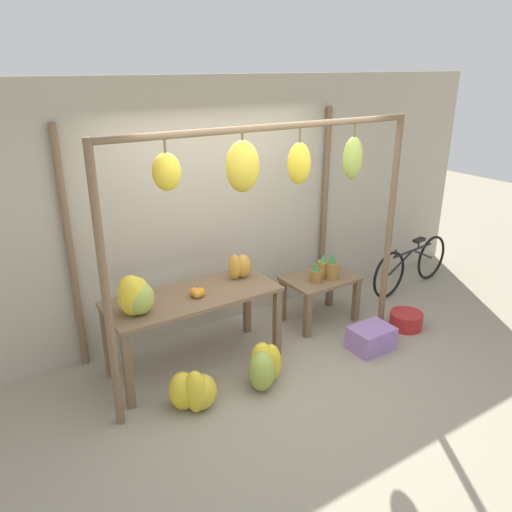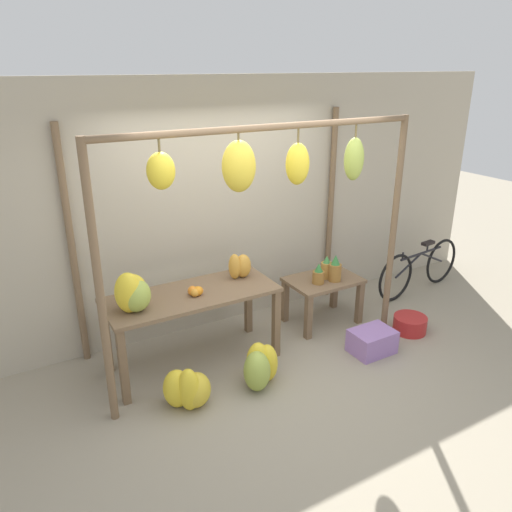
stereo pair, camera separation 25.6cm
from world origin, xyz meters
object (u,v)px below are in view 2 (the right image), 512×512
(banana_pile_ground_left, at_px, (188,389))
(fruit_crate_white, at_px, (372,341))
(pineapple_cluster, at_px, (328,271))
(orange_pile, at_px, (196,291))
(papaya_pile, at_px, (240,266))
(parked_bicycle, at_px, (420,268))
(blue_bucket, at_px, (410,324))
(banana_pile_ground_right, at_px, (260,366))
(banana_pile_on_table, at_px, (133,293))

(banana_pile_ground_left, distance_m, fruit_crate_white, 2.07)
(pineapple_cluster, bearing_deg, orange_pile, -177.74)
(pineapple_cluster, height_order, papaya_pile, papaya_pile)
(fruit_crate_white, distance_m, papaya_pile, 1.63)
(pineapple_cluster, relative_size, parked_bicycle, 0.22)
(blue_bucket, bearing_deg, pineapple_cluster, 139.03)
(banana_pile_ground_right, height_order, fruit_crate_white, banana_pile_ground_right)
(papaya_pile, bearing_deg, fruit_crate_white, -36.71)
(orange_pile, height_order, papaya_pile, papaya_pile)
(fruit_crate_white, xyz_separation_m, parked_bicycle, (1.60, 0.87, 0.21))
(banana_pile_ground_left, bearing_deg, parked_bicycle, 11.42)
(orange_pile, relative_size, banana_pile_ground_right, 0.34)
(papaya_pile, bearing_deg, pineapple_cluster, -5.06)
(fruit_crate_white, bearing_deg, orange_pile, 158.13)
(orange_pile, distance_m, parked_bicycle, 3.35)
(banana_pile_ground_right, distance_m, fruit_crate_white, 1.34)
(banana_pile_on_table, height_order, blue_bucket, banana_pile_on_table)
(parked_bicycle, bearing_deg, fruit_crate_white, -151.51)
(orange_pile, relative_size, pineapple_cluster, 0.43)
(pineapple_cluster, bearing_deg, banana_pile_on_table, -178.22)
(orange_pile, relative_size, blue_bucket, 0.40)
(banana_pile_on_table, bearing_deg, banana_pile_ground_right, -30.77)
(banana_pile_on_table, relative_size, banana_pile_ground_left, 0.78)
(orange_pile, height_order, blue_bucket, orange_pile)
(pineapple_cluster, distance_m, parked_bicycle, 1.69)
(orange_pile, relative_size, fruit_crate_white, 0.33)
(banana_pile_on_table, xyz_separation_m, orange_pile, (0.61, 0.00, -0.13))
(banana_pile_ground_right, xyz_separation_m, blue_bucket, (2.02, 0.02, -0.11))
(pineapple_cluster, xyz_separation_m, blue_bucket, (0.73, -0.64, -0.59))
(banana_pile_ground_left, bearing_deg, orange_pile, 58.00)
(banana_pile_ground_left, height_order, parked_bicycle, parked_bicycle)
(orange_pile, bearing_deg, pineapple_cluster, 2.26)
(blue_bucket, bearing_deg, papaya_pile, 158.10)
(orange_pile, relative_size, banana_pile_ground_left, 0.29)
(banana_pile_on_table, bearing_deg, banana_pile_ground_left, -64.92)
(banana_pile_on_table, distance_m, fruit_crate_white, 2.56)
(blue_bucket, bearing_deg, orange_pile, 166.60)
(banana_pile_on_table, bearing_deg, orange_pile, 0.46)
(banana_pile_on_table, height_order, banana_pile_ground_right, banana_pile_on_table)
(banana_pile_ground_right, xyz_separation_m, fruit_crate_white, (1.33, -0.09, -0.08))
(parked_bicycle, bearing_deg, orange_pile, -176.89)
(banana_pile_ground_left, distance_m, parked_bicycle, 3.74)
(orange_pile, xyz_separation_m, pineapple_cluster, (1.66, 0.07, -0.16))
(orange_pile, height_order, banana_pile_ground_left, orange_pile)
(banana_pile_on_table, xyz_separation_m, pineapple_cluster, (2.27, 0.07, -0.28))
(banana_pile_on_table, height_order, banana_pile_ground_left, banana_pile_on_table)
(banana_pile_on_table, relative_size, fruit_crate_white, 0.88)
(banana_pile_on_table, distance_m, parked_bicycle, 3.97)
(pineapple_cluster, bearing_deg, banana_pile_ground_right, -152.85)
(banana_pile_ground_left, distance_m, banana_pile_ground_right, 0.73)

